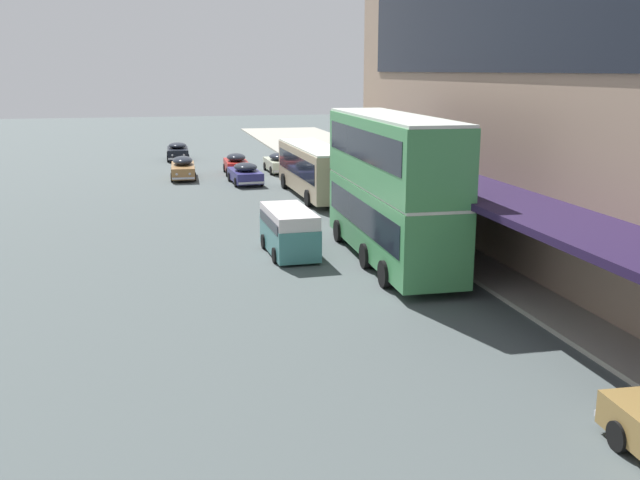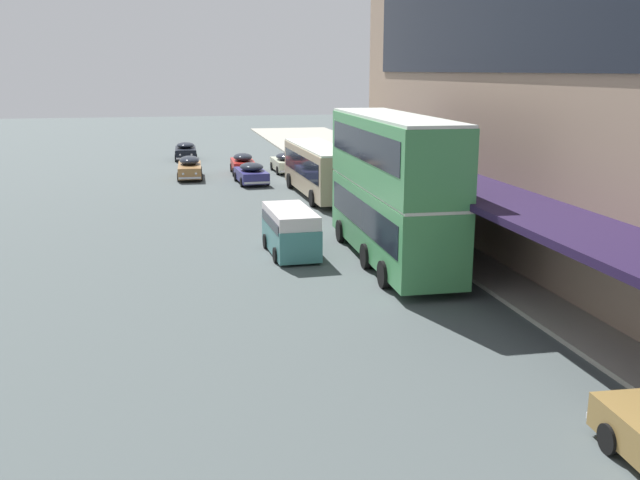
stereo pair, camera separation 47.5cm
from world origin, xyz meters
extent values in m
cube|color=tan|center=(4.31, 37.85, 1.69)|extent=(2.73, 10.53, 2.68)
cube|color=black|center=(4.31, 37.85, 2.01)|extent=(2.75, 9.69, 1.18)
cube|color=silver|center=(4.31, 37.85, 3.08)|extent=(2.63, 10.52, 0.12)
cube|color=black|center=(4.18, 43.12, 2.78)|extent=(1.23, 0.09, 0.36)
cylinder|color=black|center=(2.99, 41.37, 0.50)|extent=(0.28, 1.01, 1.00)
cylinder|color=black|center=(5.45, 41.43, 0.50)|extent=(0.28, 1.01, 1.00)
cylinder|color=black|center=(3.16, 34.57, 0.50)|extent=(0.28, 1.01, 1.00)
cylinder|color=black|center=(5.63, 34.63, 0.50)|extent=(0.28, 1.01, 1.00)
cube|color=#429052|center=(3.88, 22.12, 1.70)|extent=(2.72, 11.22, 2.69)
cube|color=black|center=(3.88, 22.12, 2.02)|extent=(2.74, 10.32, 1.19)
cube|color=silver|center=(3.88, 22.12, 3.09)|extent=(2.62, 11.22, 0.12)
cube|color=#429052|center=(3.88, 22.12, 4.49)|extent=(2.72, 11.22, 2.69)
cube|color=black|center=(3.88, 22.12, 4.82)|extent=(2.74, 10.32, 1.19)
cube|color=silver|center=(3.88, 22.12, 5.89)|extent=(2.62, 11.22, 0.12)
cube|color=black|center=(4.00, 27.74, 5.59)|extent=(1.24, 0.09, 0.36)
cylinder|color=black|center=(2.72, 25.94, 0.50)|extent=(0.27, 1.00, 1.00)
cylinder|color=black|center=(5.20, 25.89, 0.50)|extent=(0.27, 1.00, 1.00)
cylinder|color=black|center=(2.57, 18.68, 0.50)|extent=(0.27, 1.00, 1.00)
cylinder|color=black|center=(5.05, 18.63, 0.50)|extent=(0.27, 1.00, 1.00)
cylinder|color=black|center=(2.62, 21.31, 0.50)|extent=(0.27, 1.00, 1.00)
cylinder|color=black|center=(5.11, 21.26, 0.50)|extent=(0.27, 1.00, 1.00)
cube|color=silver|center=(4.57, 7.58, 0.37)|extent=(1.57, 0.20, 0.14)
sphere|color=silver|center=(4.12, 7.58, 0.64)|extent=(0.18, 0.18, 0.18)
cylinder|color=black|center=(3.70, 6.73, 0.32)|extent=(0.17, 0.65, 0.64)
cube|color=#A1713F|center=(-3.35, 47.40, 0.61)|extent=(1.79, 4.82, 0.78)
ellipsoid|color=#1E232D|center=(-3.34, 47.64, 1.28)|extent=(1.52, 2.67, 0.62)
cube|color=silver|center=(-3.44, 44.97, 0.37)|extent=(1.54, 0.18, 0.14)
cube|color=silver|center=(-3.26, 49.83, 0.37)|extent=(1.54, 0.18, 0.14)
sphere|color=silver|center=(-3.00, 44.98, 0.66)|extent=(0.18, 0.18, 0.18)
sphere|color=silver|center=(-3.89, 45.01, 0.66)|extent=(0.18, 0.18, 0.18)
cylinder|color=black|center=(-2.60, 45.89, 0.32)|extent=(0.16, 0.64, 0.64)
cylinder|color=black|center=(-4.21, 45.95, 0.32)|extent=(0.16, 0.64, 0.64)
cylinder|color=black|center=(-2.49, 48.85, 0.32)|extent=(0.16, 0.64, 0.64)
cylinder|color=black|center=(-4.11, 48.91, 0.32)|extent=(0.16, 0.64, 0.64)
cube|color=#B3201A|center=(0.67, 48.90, 0.62)|extent=(1.69, 4.05, 0.80)
ellipsoid|color=#1E232D|center=(0.66, 48.70, 1.29)|extent=(1.46, 2.24, 0.58)
cube|color=silver|center=(0.71, 50.95, 0.37)|extent=(1.52, 0.15, 0.14)
cube|color=silver|center=(0.62, 46.84, 0.37)|extent=(1.52, 0.15, 0.14)
sphere|color=silver|center=(0.27, 50.93, 0.67)|extent=(0.18, 0.18, 0.18)
sphere|color=silver|center=(1.15, 50.91, 0.67)|extent=(0.18, 0.18, 0.18)
cylinder|color=black|center=(-0.11, 50.16, 0.32)|extent=(0.15, 0.64, 0.64)
cylinder|color=black|center=(1.49, 50.12, 0.32)|extent=(0.15, 0.64, 0.64)
cylinder|color=black|center=(-0.16, 47.67, 0.32)|extent=(0.15, 0.64, 0.64)
cylinder|color=black|center=(1.44, 47.63, 0.32)|extent=(0.15, 0.64, 0.64)
cube|color=black|center=(-3.32, 58.66, 0.63)|extent=(1.85, 4.24, 0.81)
ellipsoid|color=#1E232D|center=(-3.32, 58.87, 1.26)|extent=(1.59, 2.35, 0.50)
cube|color=silver|center=(-3.37, 56.51, 0.37)|extent=(1.66, 0.16, 0.14)
cube|color=silver|center=(-3.27, 60.81, 0.37)|extent=(1.66, 0.16, 0.14)
sphere|color=silver|center=(-2.89, 56.53, 0.68)|extent=(0.18, 0.18, 0.18)
sphere|color=silver|center=(-3.85, 56.55, 0.68)|extent=(0.18, 0.18, 0.18)
cylinder|color=black|center=(-2.48, 57.34, 0.32)|extent=(0.15, 0.64, 0.64)
cylinder|color=black|center=(-4.22, 57.38, 0.32)|extent=(0.15, 0.64, 0.64)
cylinder|color=black|center=(-2.42, 59.94, 0.32)|extent=(0.15, 0.64, 0.64)
cylinder|color=black|center=(-4.16, 59.98, 0.32)|extent=(0.15, 0.64, 0.64)
cube|color=beige|center=(4.01, 49.09, 0.60)|extent=(1.87, 4.30, 0.76)
ellipsoid|color=#1E232D|center=(4.01, 48.88, 1.23)|extent=(1.62, 2.38, 0.54)
cube|color=silver|center=(3.95, 51.27, 0.37)|extent=(1.69, 0.16, 0.14)
cube|color=silver|center=(4.06, 46.91, 0.37)|extent=(1.69, 0.16, 0.14)
sphere|color=silver|center=(3.47, 51.23, 0.65)|extent=(0.18, 0.18, 0.18)
sphere|color=silver|center=(4.44, 51.25, 0.65)|extent=(0.18, 0.18, 0.18)
cylinder|color=black|center=(3.09, 50.39, 0.32)|extent=(0.15, 0.64, 0.64)
cylinder|color=black|center=(4.86, 50.43, 0.32)|extent=(0.15, 0.64, 0.64)
cylinder|color=black|center=(3.15, 47.75, 0.32)|extent=(0.15, 0.64, 0.64)
cylinder|color=black|center=(4.92, 47.79, 0.32)|extent=(0.15, 0.64, 0.64)
cube|color=navy|center=(0.73, 43.99, 0.58)|extent=(2.05, 4.31, 0.72)
ellipsoid|color=#1E232D|center=(0.74, 43.78, 1.19)|extent=(1.72, 2.40, 0.56)
cube|color=silver|center=(0.60, 46.14, 0.37)|extent=(1.72, 0.22, 0.14)
cube|color=silver|center=(0.86, 41.84, 0.37)|extent=(1.72, 0.22, 0.14)
sphere|color=silver|center=(0.11, 46.08, 0.63)|extent=(0.18, 0.18, 0.18)
sphere|color=silver|center=(1.10, 46.14, 0.63)|extent=(0.18, 0.18, 0.18)
cylinder|color=black|center=(-0.25, 45.24, 0.32)|extent=(0.18, 0.65, 0.64)
cylinder|color=black|center=(1.55, 45.35, 0.32)|extent=(0.18, 0.65, 0.64)
cylinder|color=black|center=(-0.09, 42.63, 0.32)|extent=(0.18, 0.65, 0.64)
cylinder|color=black|center=(1.71, 42.74, 0.32)|extent=(0.18, 0.65, 0.64)
cube|color=teal|center=(0.10, 24.17, 0.76)|extent=(1.89, 4.35, 1.29)
cube|color=silver|center=(0.10, 24.17, 1.55)|extent=(1.85, 4.27, 0.83)
cube|color=black|center=(0.10, 24.17, 1.45)|extent=(1.91, 3.93, 0.41)
ellipsoid|color=teal|center=(0.04, 26.27, 0.90)|extent=(1.63, 0.65, 1.11)
cylinder|color=black|center=(-0.81, 25.39, 0.32)|extent=(0.18, 0.64, 0.64)
cylinder|color=black|center=(0.94, 25.44, 0.32)|extent=(0.18, 0.64, 0.64)
cylinder|color=black|center=(-0.73, 22.90, 0.32)|extent=(0.18, 0.64, 0.64)
cylinder|color=black|center=(1.02, 22.95, 0.32)|extent=(0.18, 0.64, 0.64)
camera|label=1|loc=(-5.29, -4.86, 7.66)|focal=40.00mm
camera|label=2|loc=(-4.82, -4.96, 7.66)|focal=40.00mm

